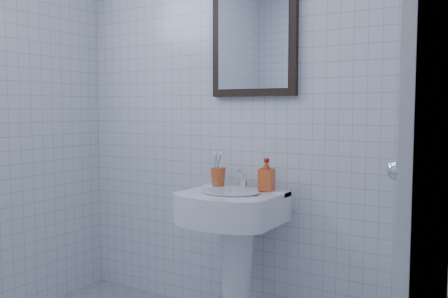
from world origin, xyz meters
The scene contains 10 objects.
wall_back centered at (0.00, 1.20, 1.25)m, with size 2.20×0.02×2.50m, color silver.
wall_right centered at (1.10, 0.00, 1.25)m, with size 0.02×2.40×2.50m, color silver.
washbasin centered at (0.08, 0.98, 0.51)m, with size 0.49×0.36×0.76m.
faucet centered at (0.08, 1.07, 0.80)m, with size 0.04×0.09×0.11m.
toothbrush_cup centered at (-0.08, 1.08, 0.80)m, with size 0.08×0.08×0.10m, color #D15423, non-canonical shape.
soap_dispenser centered at (0.21, 1.08, 0.84)m, with size 0.07×0.08×0.17m, color red.
wall_mirror centered at (0.08, 1.18, 1.55)m, with size 0.50×0.04×0.62m.
bathroom_door centered at (1.08, 0.55, 1.00)m, with size 0.04×0.80×2.00m, color silver.
towel_ring centered at (1.06, 0.74, 1.05)m, with size 0.18×0.18×0.01m, color white.
hand_towel centered at (1.04, 0.74, 0.87)m, with size 0.03×0.16×0.38m, color white.
Camera 1 is at (1.35, -1.21, 1.18)m, focal length 40.00 mm.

